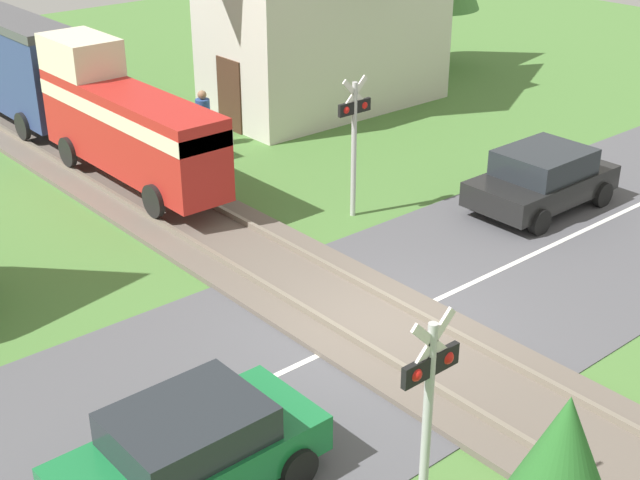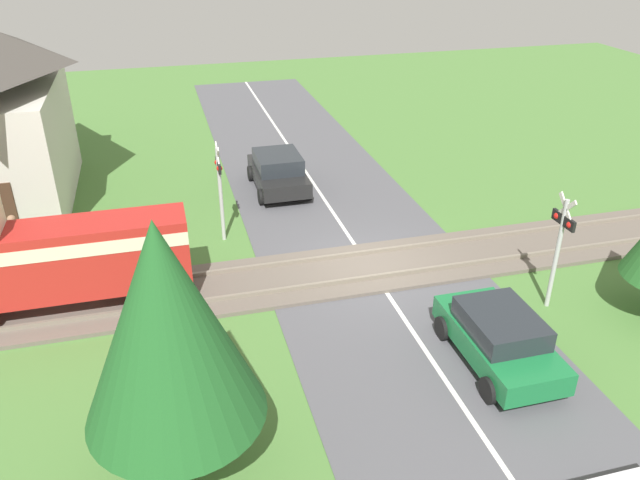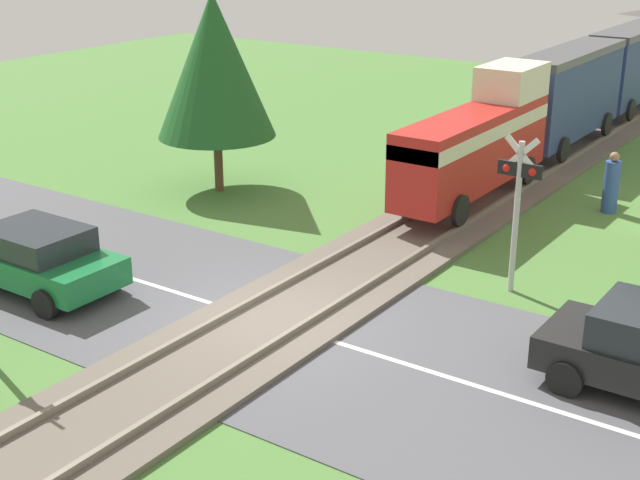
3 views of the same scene
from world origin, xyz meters
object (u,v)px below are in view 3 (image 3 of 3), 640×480
(car_near_crossing, at_px, (38,257))
(pedestrian_by_station, at_px, (611,185))
(train, at_px, (569,93))
(crossing_signal_east_approach, at_px, (518,194))

(car_near_crossing, distance_m, pedestrian_by_station, 14.06)
(train, bearing_deg, car_near_crossing, -106.12)
(car_near_crossing, distance_m, crossing_signal_east_approach, 9.70)
(pedestrian_by_station, bearing_deg, car_near_crossing, -124.60)
(train, distance_m, car_near_crossing, 17.55)
(train, relative_size, pedestrian_by_station, 12.57)
(car_near_crossing, bearing_deg, pedestrian_by_station, 55.40)
(car_near_crossing, xyz_separation_m, pedestrian_by_station, (7.98, 11.57, 0.00))
(crossing_signal_east_approach, bearing_deg, pedestrian_by_station, 89.47)
(car_near_crossing, height_order, crossing_signal_east_approach, crossing_signal_east_approach)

